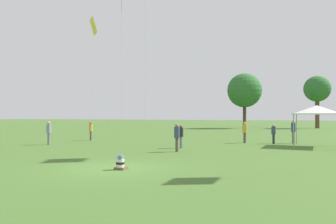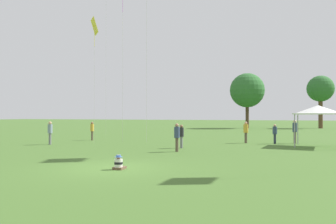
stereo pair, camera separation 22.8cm
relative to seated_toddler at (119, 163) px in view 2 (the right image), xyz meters
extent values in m
plane|color=#426628|center=(-0.51, 0.21, -0.24)|extent=(300.00, 300.00, 0.00)
cube|color=brown|center=(0.00, 0.07, -0.19)|extent=(0.44, 0.53, 0.10)
cylinder|color=silver|center=(0.00, -0.02, 0.02)|extent=(0.35, 0.35, 0.33)
cylinder|color=black|center=(0.00, -0.02, 0.02)|extent=(0.36, 0.36, 0.09)
sphere|color=#A37556|center=(0.00, -0.02, 0.27)|extent=(0.19, 0.19, 0.19)
cylinder|color=#4C70B7|center=(0.00, -0.02, 0.27)|extent=(0.32, 0.32, 0.01)
cylinder|color=#4C70B7|center=(0.00, -0.02, 0.31)|extent=(0.19, 0.19, 0.09)
cylinder|color=brown|center=(6.87, 15.89, 0.21)|extent=(0.22, 0.22, 0.91)
cylinder|color=#334260|center=(6.87, 15.89, 1.02)|extent=(0.39, 0.39, 0.72)
sphere|color=#DBAD89|center=(6.87, 15.89, 1.48)|extent=(0.25, 0.25, 0.25)
cylinder|color=brown|center=(-9.99, 13.05, 0.16)|extent=(0.23, 0.23, 0.81)
cylinder|color=gold|center=(-9.99, 13.05, 0.88)|extent=(0.43, 0.43, 0.64)
sphere|color=brown|center=(-9.99, 13.05, 1.30)|extent=(0.22, 0.22, 0.22)
cylinder|color=slate|center=(-0.35, 9.21, 0.14)|extent=(0.25, 0.25, 0.78)
cylinder|color=#232328|center=(-0.35, 9.21, 0.84)|extent=(0.45, 0.45, 0.61)
sphere|color=brown|center=(-0.35, 9.21, 1.24)|extent=(0.21, 0.21, 0.21)
cylinder|color=#282D42|center=(5.40, 15.08, 0.13)|extent=(0.23, 0.23, 0.75)
cylinder|color=#334260|center=(5.40, 15.08, 0.80)|extent=(0.41, 0.41, 0.59)
sphere|color=tan|center=(5.40, 15.08, 1.18)|extent=(0.20, 0.20, 0.20)
cylinder|color=brown|center=(3.20, 14.89, 0.17)|extent=(0.29, 0.29, 0.84)
cylinder|color=gold|center=(3.20, 14.89, 0.92)|extent=(0.53, 0.53, 0.66)
sphere|color=tan|center=(3.20, 14.89, 1.35)|extent=(0.23, 0.23, 0.23)
cylinder|color=brown|center=(0.09, 7.03, 0.18)|extent=(0.25, 0.25, 0.85)
cylinder|color=#334260|center=(0.09, 7.03, 0.94)|extent=(0.45, 0.45, 0.67)
sphere|color=#A37556|center=(0.09, 7.03, 1.37)|extent=(0.23, 0.23, 0.23)
cylinder|color=slate|center=(-10.54, 8.26, 0.19)|extent=(0.27, 0.27, 0.86)
cylinder|color=gray|center=(-10.54, 8.26, 0.96)|extent=(0.49, 0.49, 0.68)
sphere|color=tan|center=(-10.54, 8.26, 1.40)|extent=(0.23, 0.23, 0.23)
cube|color=white|center=(8.38, 13.63, 2.08)|extent=(3.45, 3.45, 0.08)
cone|color=white|center=(8.38, 13.63, 2.41)|extent=(3.28, 3.28, 0.57)
cylinder|color=#99999E|center=(7.08, 15.18, 0.90)|extent=(0.07, 0.07, 2.28)
cylinder|color=#99999E|center=(6.83, 12.33, 0.90)|extent=(0.07, 0.07, 2.28)
cylinder|color=#BCB7A8|center=(-4.69, 13.06, 9.72)|extent=(0.01, 0.01, 19.92)
cylinder|color=#B738C6|center=(-6.76, 12.71, 11.80)|extent=(0.02, 0.02, 2.08)
cylinder|color=#BCB7A8|center=(-6.76, 12.71, 6.44)|extent=(0.01, 0.01, 13.35)
cylinder|color=#BCB7A8|center=(-13.58, 21.21, 9.79)|extent=(0.01, 0.01, 20.05)
cube|color=yellow|center=(-8.20, 10.66, 9.17)|extent=(1.17, 1.20, 1.23)
cylinder|color=yellow|center=(-8.20, 10.66, 8.13)|extent=(0.02, 0.02, 1.19)
cylinder|color=#BCB7A8|center=(-8.20, 10.66, 4.46)|extent=(0.01, 0.01, 9.41)
cylinder|color=#473323|center=(-0.57, 46.39, 2.24)|extent=(0.58, 0.58, 4.97)
sphere|color=#2D662D|center=(-0.57, 46.39, 6.37)|extent=(5.97, 5.97, 5.97)
cylinder|color=brown|center=(11.36, 50.41, 2.58)|extent=(0.71, 0.71, 5.64)
sphere|color=#2D662D|center=(11.36, 50.41, 6.64)|extent=(4.52, 4.52, 4.52)
camera|label=1|loc=(6.40, -11.89, 1.96)|focal=35.00mm
camera|label=2|loc=(6.61, -11.81, 1.96)|focal=35.00mm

